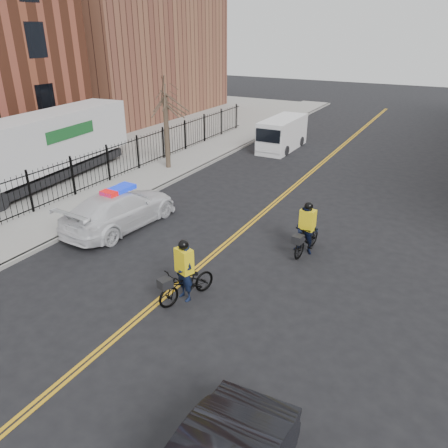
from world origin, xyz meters
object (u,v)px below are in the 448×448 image
cargo_van (282,134)px  police_cruiser (120,209)px  semi_trailer (43,146)px  cyclist_far (306,233)px  cyclist_near (185,279)px

cargo_van → police_cruiser: bearing=-94.3°
semi_trailer → cyclist_far: (14.87, -1.06, -1.25)m
police_cruiser → semi_trailer: semi_trailer is taller
police_cruiser → cyclist_far: size_ratio=2.71×
cyclist_near → police_cruiser: bearing=168.6°
cyclist_near → cyclist_far: bearing=83.9°
cargo_van → semi_trailer: bearing=-123.7°
police_cruiser → cargo_van: size_ratio=1.11×
cyclist_near → cyclist_far: size_ratio=1.06×
cargo_van → cyclist_near: size_ratio=2.30×
cargo_van → cyclist_far: (6.43, -13.67, -0.23)m
semi_trailer → cyclist_far: size_ratio=5.72×
police_cruiser → cargo_van: 15.18m
cyclist_near → cyclist_far: 5.21m
semi_trailer → cargo_van: bearing=50.7°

